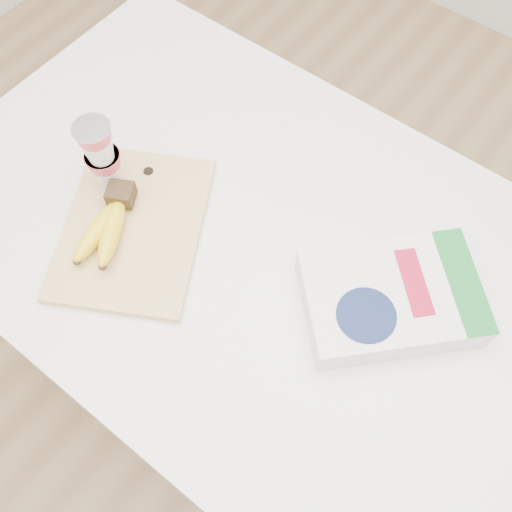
{
  "coord_description": "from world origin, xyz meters",
  "views": [
    {
      "loc": [
        0.35,
        -0.42,
        1.85
      ],
      "look_at": [
        0.07,
        -0.04,
        0.97
      ],
      "focal_mm": 40.0,
      "sensor_mm": 36.0,
      "label": 1
    }
  ],
  "objects_px": {
    "table": "(246,322)",
    "yogurt_stack": "(101,154)",
    "bananas": "(108,224)",
    "cereal_box": "(391,298)",
    "cutting_board": "(133,228)"
  },
  "relations": [
    {
      "from": "yogurt_stack",
      "to": "cereal_box",
      "type": "bearing_deg",
      "value": 11.11
    },
    {
      "from": "bananas",
      "to": "yogurt_stack",
      "type": "distance_m",
      "value": 0.13
    },
    {
      "from": "bananas",
      "to": "cereal_box",
      "type": "bearing_deg",
      "value": 21.46
    },
    {
      "from": "bananas",
      "to": "table",
      "type": "bearing_deg",
      "value": 39.34
    },
    {
      "from": "cutting_board",
      "to": "yogurt_stack",
      "type": "bearing_deg",
      "value": 125.65
    },
    {
      "from": "bananas",
      "to": "cutting_board",
      "type": "bearing_deg",
      "value": 52.17
    },
    {
      "from": "cutting_board",
      "to": "cereal_box",
      "type": "distance_m",
      "value": 0.49
    },
    {
      "from": "bananas",
      "to": "cereal_box",
      "type": "xyz_separation_m",
      "value": [
        0.48,
        0.19,
        -0.01
      ]
    },
    {
      "from": "cereal_box",
      "to": "table",
      "type": "bearing_deg",
      "value": -128.84
    },
    {
      "from": "cutting_board",
      "to": "bananas",
      "type": "distance_m",
      "value": 0.05
    },
    {
      "from": "yogurt_stack",
      "to": "table",
      "type": "bearing_deg",
      "value": 15.57
    },
    {
      "from": "cutting_board",
      "to": "table",
      "type": "bearing_deg",
      "value": 7.98
    },
    {
      "from": "bananas",
      "to": "yogurt_stack",
      "type": "bearing_deg",
      "value": 133.26
    },
    {
      "from": "table",
      "to": "yogurt_stack",
      "type": "bearing_deg",
      "value": -164.43
    },
    {
      "from": "yogurt_stack",
      "to": "cereal_box",
      "type": "height_order",
      "value": "yogurt_stack"
    }
  ]
}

